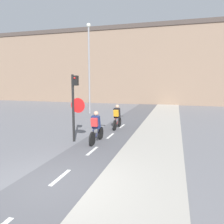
{
  "coord_description": "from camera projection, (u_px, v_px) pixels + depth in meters",
  "views": [
    {
      "loc": [
        3.08,
        -4.78,
        2.75
      ],
      "look_at": [
        0.0,
        5.78,
        1.2
      ],
      "focal_mm": 35.0,
      "sensor_mm": 36.0,
      "label": 1
    }
  ],
  "objects": [
    {
      "name": "ground_plane",
      "position": [
        51.0,
        186.0,
        5.78
      ],
      "size": [
        120.0,
        120.0,
        0.0
      ],
      "primitive_type": "plane",
      "color": "slate"
    },
    {
      "name": "traffic_light_pole",
      "position": [
        75.0,
        101.0,
        9.79
      ],
      "size": [
        0.67,
        0.25,
        3.05
      ],
      "color": "black",
      "rests_on": "ground_plane"
    },
    {
      "name": "street_lamp_far",
      "position": [
        89.0,
        60.0,
        18.3
      ],
      "size": [
        0.36,
        0.36,
        7.49
      ],
      "color": "gray",
      "rests_on": "ground_plane"
    },
    {
      "name": "building_row_background",
      "position": [
        152.0,
        66.0,
        27.87
      ],
      "size": [
        60.0,
        5.2,
        9.44
      ],
      "color": "#89705B",
      "rests_on": "ground_plane"
    },
    {
      "name": "bike_lane",
      "position": [
        51.0,
        186.0,
        5.78
      ],
      "size": [
        2.11,
        60.0,
        0.02
      ],
      "color": "#56565B",
      "rests_on": "ground_plane"
    },
    {
      "name": "sidewalk_strip",
      "position": [
        135.0,
        198.0,
        5.15
      ],
      "size": [
        2.4,
        60.0,
        0.05
      ],
      "color": "#A8A399",
      "rests_on": "ground_plane"
    },
    {
      "name": "cyclist_far",
      "position": [
        117.0,
        117.0,
        12.63
      ],
      "size": [
        0.46,
        1.67,
        1.42
      ],
      "color": "black",
      "rests_on": "ground_plane"
    },
    {
      "name": "cyclist_near",
      "position": [
        96.0,
        128.0,
        9.72
      ],
      "size": [
        0.46,
        1.72,
        1.45
      ],
      "color": "black",
      "rests_on": "ground_plane"
    }
  ]
}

